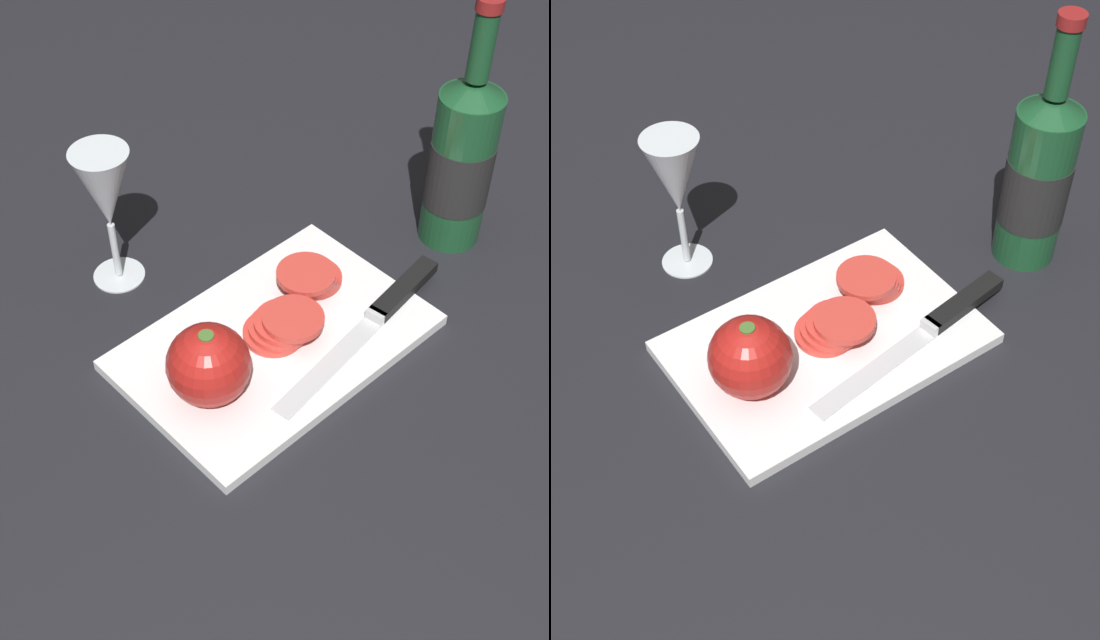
{
  "view_description": "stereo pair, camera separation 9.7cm",
  "coord_description": "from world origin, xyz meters",
  "views": [
    {
      "loc": [
        -0.43,
        -0.49,
        0.77
      ],
      "look_at": [
        0.04,
        0.01,
        0.04
      ],
      "focal_mm": 50.0,
      "sensor_mm": 36.0,
      "label": 1
    },
    {
      "loc": [
        -0.36,
        -0.55,
        0.77
      ],
      "look_at": [
        0.04,
        0.01,
        0.04
      ],
      "focal_mm": 50.0,
      "sensor_mm": 36.0,
      "label": 2
    }
  ],
  "objects": [
    {
      "name": "tomato_slice_stack_near",
      "position": [
        0.05,
        0.01,
        0.03
      ],
      "size": [
        0.09,
        0.08,
        0.03
      ],
      "color": "#D63D33",
      "rests_on": "cutting_board"
    },
    {
      "name": "tomato_slice_stack_far",
      "position": [
        0.13,
        0.05,
        0.03
      ],
      "size": [
        0.09,
        0.08,
        0.03
      ],
      "color": "#D63D33",
      "rests_on": "cutting_board"
    },
    {
      "name": "wine_glass",
      "position": [
        -0.02,
        0.23,
        0.13
      ],
      "size": [
        0.07,
        0.07,
        0.19
      ],
      "color": "silver",
      "rests_on": "ground_plane"
    },
    {
      "name": "knife",
      "position": [
        0.17,
        -0.05,
        0.02
      ],
      "size": [
        0.3,
        0.06,
        0.01
      ],
      "rotation": [
        0.0,
        0.0,
        3.28
      ],
      "color": "silver",
      "rests_on": "cutting_board"
    },
    {
      "name": "ground_plane",
      "position": [
        0.0,
        0.0,
        0.0
      ],
      "size": [
        3.0,
        3.0,
        0.0
      ],
      "primitive_type": "plane",
      "color": "black"
    },
    {
      "name": "wine_bottle",
      "position": [
        0.34,
        0.0,
        0.12
      ],
      "size": [
        0.08,
        0.08,
        0.33
      ],
      "color": "#194C28",
      "rests_on": "ground_plane"
    },
    {
      "name": "whole_tomato",
      "position": [
        -0.07,
        -0.0,
        0.06
      ],
      "size": [
        0.09,
        0.09,
        0.09
      ],
      "color": "red",
      "rests_on": "cutting_board"
    },
    {
      "name": "cutting_board",
      "position": [
        0.04,
        0.01,
        0.01
      ],
      "size": [
        0.34,
        0.23,
        0.01
      ],
      "color": "white",
      "rests_on": "ground_plane"
    }
  ]
}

